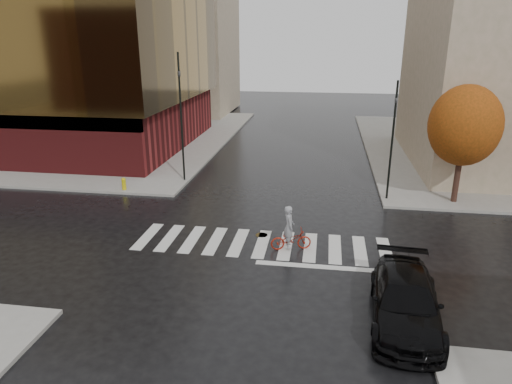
# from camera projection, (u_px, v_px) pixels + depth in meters

# --- Properties ---
(ground) EXTENTS (120.00, 120.00, 0.00)m
(ground) POSITION_uv_depth(u_px,v_px,m) (260.00, 249.00, 20.41)
(ground) COLOR black
(ground) RESTS_ON ground
(sidewalk_nw) EXTENTS (30.00, 30.00, 0.15)m
(sidewalk_nw) POSITION_uv_depth(u_px,v_px,m) (72.00, 136.00, 43.03)
(sidewalk_nw) COLOR gray
(sidewalk_nw) RESTS_ON ground
(crosswalk) EXTENTS (12.00, 3.00, 0.01)m
(crosswalk) POSITION_uv_depth(u_px,v_px,m) (262.00, 244.00, 20.87)
(crosswalk) COLOR silver
(crosswalk) RESTS_ON ground
(office_glass) EXTENTS (27.00, 19.00, 16.00)m
(office_glass) POSITION_uv_depth(u_px,v_px,m) (29.00, 45.00, 37.69)
(office_glass) COLOR maroon
(office_glass) RESTS_ON sidewalk_nw
(building_nw_far) EXTENTS (14.00, 12.00, 20.00)m
(building_nw_far) POSITION_uv_depth(u_px,v_px,m) (172.00, 26.00, 53.99)
(building_nw_far) COLOR gray
(building_nw_far) RESTS_ON sidewalk_nw
(tree_ne_a) EXTENTS (3.80, 3.80, 6.50)m
(tree_ne_a) POSITION_uv_depth(u_px,v_px,m) (465.00, 126.00, 24.43)
(tree_ne_a) COLOR black
(tree_ne_a) RESTS_ON sidewalk_ne
(sedan) EXTENTS (2.59, 5.52, 1.56)m
(sedan) POSITION_uv_depth(u_px,v_px,m) (405.00, 301.00, 15.00)
(sedan) COLOR black
(sedan) RESTS_ON ground
(cyclist) EXTENTS (1.91, 1.07, 2.05)m
(cyclist) POSITION_uv_depth(u_px,v_px,m) (290.00, 235.00, 20.14)
(cyclist) COLOR maroon
(cyclist) RESTS_ON ground
(traffic_light_nw) EXTENTS (0.24, 0.22, 7.97)m
(traffic_light_nw) POSITION_uv_depth(u_px,v_px,m) (181.00, 108.00, 28.17)
(traffic_light_nw) COLOR black
(traffic_light_nw) RESTS_ON sidewalk_nw
(traffic_light_ne) EXTENTS (0.15, 0.18, 6.65)m
(traffic_light_ne) POSITION_uv_depth(u_px,v_px,m) (393.00, 135.00, 25.09)
(traffic_light_ne) COLOR black
(traffic_light_ne) RESTS_ON sidewalk_ne
(fire_hydrant) EXTENTS (0.27, 0.27, 0.75)m
(fire_hydrant) POSITION_uv_depth(u_px,v_px,m) (124.00, 183.00, 27.64)
(fire_hydrant) COLOR gold
(fire_hydrant) RESTS_ON sidewalk_nw
(manhole) EXTENTS (0.73, 0.73, 0.01)m
(manhole) POSITION_uv_depth(u_px,v_px,m) (262.00, 235.00, 21.79)
(manhole) COLOR #4A3A1A
(manhole) RESTS_ON ground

